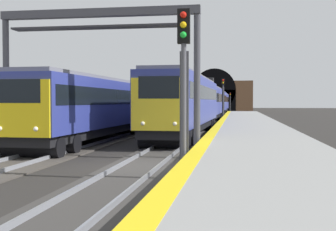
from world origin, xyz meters
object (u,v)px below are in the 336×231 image
at_px(train_adjacent_platform, 154,104).
at_px(railway_signal_mid, 223,97).
at_px(train_main_approaching, 211,102).
at_px(railway_signal_far, 230,100).
at_px(overhead_signal_gantry, 98,44).
at_px(railway_signal_near, 184,78).

bearing_deg(train_adjacent_platform, railway_signal_mid, 139.00).
height_order(train_main_approaching, train_adjacent_platform, train_main_approaching).
distance_m(train_adjacent_platform, railway_signal_far, 62.13).
bearing_deg(overhead_signal_gantry, train_main_approaching, -3.53).
distance_m(railway_signal_near, railway_signal_far, 92.83).
xyz_separation_m(train_main_approaching, railway_signal_far, (47.19, -1.86, 0.33)).
distance_m(train_main_approaching, railway_signal_near, 45.69).
bearing_deg(overhead_signal_gantry, train_adjacent_platform, 5.50).
height_order(train_main_approaching, overhead_signal_gantry, overhead_signal_gantry).
bearing_deg(railway_signal_far, railway_signal_near, 0.00).
bearing_deg(train_main_approaching, railway_signal_far, 179.15).
height_order(railway_signal_mid, railway_signal_far, railway_signal_mid).
relative_size(railway_signal_near, overhead_signal_gantry, 0.59).
bearing_deg(railway_signal_near, railway_signal_far, -180.00).
distance_m(railway_signal_near, railway_signal_mid, 38.56).
height_order(train_adjacent_platform, railway_signal_near, railway_signal_near).
bearing_deg(railway_signal_near, train_main_approaching, -177.67).
xyz_separation_m(train_adjacent_platform, railway_signal_near, (-31.08, -6.87, 0.95)).
bearing_deg(overhead_signal_gantry, railway_signal_mid, -7.42).
xyz_separation_m(train_main_approaching, train_adjacent_platform, (-14.57, 5.01, -0.19)).
bearing_deg(railway_signal_mid, overhead_signal_gantry, -7.42).
height_order(train_main_approaching, railway_signal_near, railway_signal_near).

